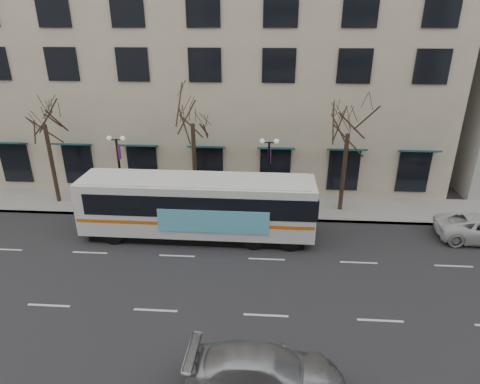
# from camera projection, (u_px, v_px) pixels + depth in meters

# --- Properties ---
(ground) EXTENTS (160.00, 160.00, 0.00)m
(ground) POSITION_uv_depth(u_px,v_px,m) (167.00, 280.00, 20.26)
(ground) COLOR black
(ground) RESTS_ON ground
(sidewalk_far) EXTENTS (80.00, 4.00, 0.15)m
(sidewalk_far) POSITION_uv_depth(u_px,v_px,m) (267.00, 206.00, 28.18)
(sidewalk_far) COLOR gray
(sidewalk_far) RESTS_ON ground
(building_hotel) EXTENTS (40.00, 20.00, 24.00)m
(building_hotel) POSITION_uv_depth(u_px,v_px,m) (191.00, 22.00, 34.97)
(building_hotel) COLOR tan
(building_hotel) RESTS_ON ground
(tree_far_left) EXTENTS (3.60, 3.60, 8.34)m
(tree_far_left) POSITION_uv_depth(u_px,v_px,m) (42.00, 110.00, 26.34)
(tree_far_left) COLOR black
(tree_far_left) RESTS_ON ground
(tree_far_mid) EXTENTS (3.60, 3.60, 8.55)m
(tree_far_mid) POSITION_uv_depth(u_px,v_px,m) (192.00, 109.00, 25.64)
(tree_far_mid) COLOR black
(tree_far_mid) RESTS_ON ground
(tree_far_right) EXTENTS (3.60, 3.60, 8.06)m
(tree_far_right) POSITION_uv_depth(u_px,v_px,m) (349.00, 119.00, 25.20)
(tree_far_right) COLOR black
(tree_far_right) RESTS_ON ground
(lamp_post_left) EXTENTS (1.22, 0.45, 5.21)m
(lamp_post_left) POSITION_uv_depth(u_px,v_px,m) (120.00, 169.00, 26.95)
(lamp_post_left) COLOR black
(lamp_post_left) RESTS_ON ground
(lamp_post_right) EXTENTS (1.22, 0.45, 5.21)m
(lamp_post_right) POSITION_uv_depth(u_px,v_px,m) (268.00, 172.00, 26.32)
(lamp_post_right) COLOR black
(lamp_post_right) RESTS_ON ground
(city_bus) EXTENTS (13.80, 3.15, 3.74)m
(city_bus) POSITION_uv_depth(u_px,v_px,m) (199.00, 205.00, 23.70)
(city_bus) COLOR white
(city_bus) RESTS_ON ground
(silver_car) EXTENTS (5.61, 2.43, 1.61)m
(silver_car) POSITION_uv_depth(u_px,v_px,m) (266.00, 372.00, 13.94)
(silver_car) COLOR #9D9FA4
(silver_car) RESTS_ON ground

